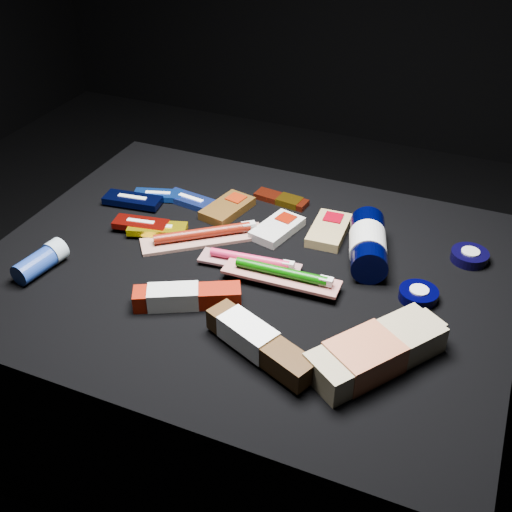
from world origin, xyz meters
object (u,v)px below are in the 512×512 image
at_px(deodorant_stick, 41,261).
at_px(toothpaste_carton_red, 182,297).
at_px(bodywash_bottle, 374,353).
at_px(lotion_bottle, 368,244).

distance_m(deodorant_stick, toothpaste_carton_red, 0.29).
distance_m(bodywash_bottle, toothpaste_carton_red, 0.34).
xyz_separation_m(deodorant_stick, toothpaste_carton_red, (0.29, 0.01, -0.00)).
bearing_deg(toothpaste_carton_red, bodywash_bottle, -29.29).
relative_size(deodorant_stick, toothpaste_carton_red, 0.61).
bearing_deg(toothpaste_carton_red, deodorant_stick, 155.49).
bearing_deg(deodorant_stick, toothpaste_carton_red, 10.88).
height_order(lotion_bottle, toothpaste_carton_red, lotion_bottle).
distance_m(bodywash_bottle, deodorant_stick, 0.63).
xyz_separation_m(bodywash_bottle, toothpaste_carton_red, (-0.34, 0.01, -0.01)).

